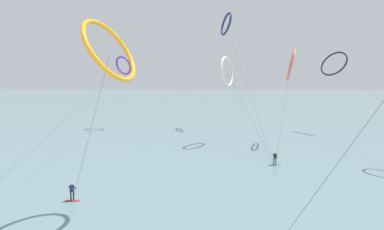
% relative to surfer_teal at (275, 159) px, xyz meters
% --- Properties ---
extents(sea_water, '(400.00, 200.00, 0.08)m').
position_rel_surfer_teal_xyz_m(sea_water, '(-10.26, 75.83, -0.78)').
color(sea_water, slate).
rests_on(sea_water, ground).
extents(surfer_teal, '(1.40, 0.63, 1.70)m').
position_rel_surfer_teal_xyz_m(surfer_teal, '(0.00, 0.00, 0.00)').
color(surfer_teal, teal).
rests_on(surfer_teal, ground).
extents(surfer_crimson, '(1.40, 0.71, 1.70)m').
position_rel_surfer_teal_xyz_m(surfer_crimson, '(-21.09, -11.42, 0.00)').
color(surfer_crimson, red).
rests_on(surfer_crimson, ground).
extents(kite_navy, '(5.39, 29.90, 23.90)m').
position_rel_surfer_teal_xyz_m(kite_navy, '(-3.99, 27.33, 20.68)').
color(kite_navy, navy).
rests_on(kite_navy, ground).
extents(kite_amber, '(7.08, 6.15, 15.73)m').
position_rel_surfer_teal_xyz_m(kite_amber, '(-16.35, -14.37, 12.47)').
color(kite_amber, orange).
rests_on(kite_amber, ground).
extents(kite_charcoal, '(5.42, 45.05, 15.75)m').
position_rel_surfer_teal_xyz_m(kite_charcoal, '(16.38, 22.77, 12.53)').
color(kite_charcoal, black).
rests_on(kite_charcoal, ground).
extents(kite_coral, '(6.21, 14.47, 15.37)m').
position_rel_surfer_teal_xyz_m(kite_coral, '(4.93, 11.81, 12.02)').
color(kite_coral, '#EA7260').
rests_on(kite_coral, ground).
extents(kite_violet, '(4.39, 49.38, 15.07)m').
position_rel_surfer_teal_xyz_m(kite_violet, '(-25.06, 26.02, 12.24)').
color(kite_violet, purple).
rests_on(kite_violet, ground).
extents(kite_ivory, '(6.66, 14.36, 14.28)m').
position_rel_surfer_teal_xyz_m(kite_ivory, '(-5.11, 11.93, 11.00)').
color(kite_ivory, silver).
rests_on(kite_ivory, ground).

